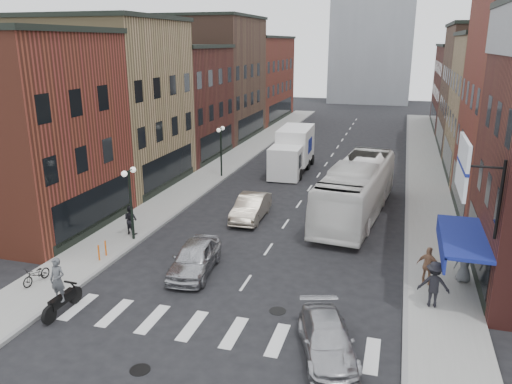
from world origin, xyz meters
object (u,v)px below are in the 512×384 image
(billboard_sign, at_px, (465,168))
(ped_right_a, at_px, (434,284))
(streetlamp_far, at_px, (221,142))
(motorcycle_rider, at_px, (59,288))
(streetlamp_near, at_px, (130,191))
(sedan_left_near, at_px, (195,258))
(box_truck, at_px, (293,151))
(parked_bicycle, at_px, (36,275))
(bike_rack, at_px, (102,250))
(curb_car, at_px, (327,339))
(ped_right_c, at_px, (465,264))
(ped_left_solo, at_px, (131,220))
(ped_right_b, at_px, (428,266))
(transit_bus, at_px, (357,189))
(sedan_left_far, at_px, (251,207))

(billboard_sign, height_order, ped_right_a, billboard_sign)
(streetlamp_far, distance_m, motorcycle_rider, 21.73)
(streetlamp_near, distance_m, sedan_left_near, 5.86)
(motorcycle_rider, distance_m, sedan_left_near, 6.21)
(streetlamp_near, relative_size, motorcycle_rider, 1.69)
(box_truck, bearing_deg, billboard_sign, -64.55)
(parked_bicycle, bearing_deg, box_truck, 80.85)
(streetlamp_near, height_order, bike_rack, streetlamp_near)
(box_truck, distance_m, curb_car, 25.91)
(streetlamp_far, relative_size, bike_rack, 5.14)
(parked_bicycle, relative_size, ped_right_c, 0.88)
(ped_left_solo, xyz_separation_m, ped_right_b, (15.79, -1.74, 0.05))
(ped_right_c, bearing_deg, transit_bus, -62.56)
(ped_left_solo, bearing_deg, box_truck, -92.85)
(sedan_left_far, xyz_separation_m, parked_bicycle, (-6.63, -11.20, -0.20))
(parked_bicycle, bearing_deg, sedan_left_near, 33.93)
(box_truck, relative_size, parked_bicycle, 5.46)
(parked_bicycle, bearing_deg, streetlamp_near, 82.19)
(streetlamp_near, distance_m, motorcycle_rider, 7.91)
(sedan_left_far, xyz_separation_m, ped_right_c, (11.71, -5.66, 0.26))
(billboard_sign, distance_m, motorcycle_rider, 16.24)
(transit_bus, bearing_deg, motorcycle_rider, -117.42)
(streetlamp_far, xyz_separation_m, motorcycle_rider, (1.10, -21.63, -1.77))
(box_truck, bearing_deg, ped_right_a, -65.27)
(sedan_left_near, relative_size, ped_right_b, 2.53)
(streetlamp_far, height_order, ped_right_b, streetlamp_far)
(bike_rack, distance_m, sedan_left_far, 9.62)
(sedan_left_near, height_order, ped_right_c, ped_right_c)
(box_truck, distance_m, ped_right_c, 21.51)
(sedan_left_far, distance_m, ped_right_b, 11.98)
(motorcycle_rider, distance_m, ped_right_c, 17.34)
(billboard_sign, height_order, parked_bicycle, billboard_sign)
(streetlamp_far, distance_m, ped_right_c, 22.22)
(curb_car, bearing_deg, transit_bus, 73.45)
(billboard_sign, xyz_separation_m, streetlamp_near, (-15.99, 3.50, -3.22))
(parked_bicycle, bearing_deg, ped_left_solo, 87.87)
(billboard_sign, relative_size, motorcycle_rider, 1.52)
(streetlamp_far, bearing_deg, streetlamp_near, -90.00)
(sedan_left_near, bearing_deg, box_truck, 82.90)
(box_truck, distance_m, motorcycle_rider, 25.56)
(bike_rack, distance_m, box_truck, 21.01)
(ped_right_a, bearing_deg, streetlamp_far, -47.11)
(bike_rack, bearing_deg, ped_right_a, -1.26)
(motorcycle_rider, bearing_deg, ped_right_c, 26.99)
(streetlamp_far, bearing_deg, transit_bus, -28.97)
(ped_right_a, bearing_deg, motorcycle_rider, 18.53)
(parked_bicycle, bearing_deg, sedan_left_far, 65.78)
(curb_car, relative_size, ped_right_a, 2.19)
(curb_car, bearing_deg, streetlamp_far, 100.41)
(billboard_sign, xyz_separation_m, sedan_left_far, (-10.85, 8.80, -5.38))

